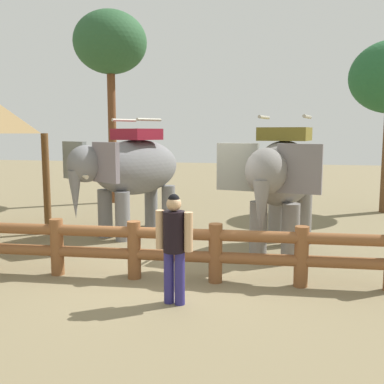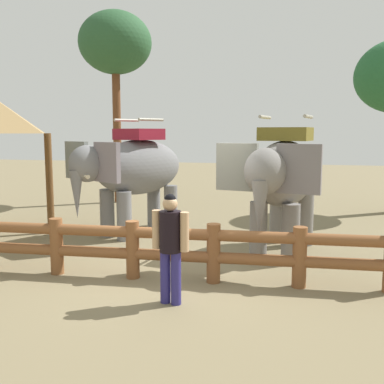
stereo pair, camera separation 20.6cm
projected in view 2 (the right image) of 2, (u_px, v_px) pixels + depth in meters
name	position (u px, v px, depth m)	size (l,w,h in m)	color
ground_plane	(174.00, 279.00, 8.14)	(60.00, 60.00, 0.00)	#7A6C4D
log_fence	(172.00, 247.00, 7.99)	(7.58, 0.74, 1.05)	brown
elephant_near_left	(133.00, 170.00, 11.45)	(2.76, 3.48, 2.97)	slate
elephant_center	(282.00, 177.00, 9.56)	(2.11, 3.55, 2.99)	slate
tourist_woman_in_black	(170.00, 241.00, 6.84)	(0.60, 0.38, 1.71)	navy
tree_back_center	(115.00, 45.00, 16.23)	(2.63, 2.63, 6.95)	brown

